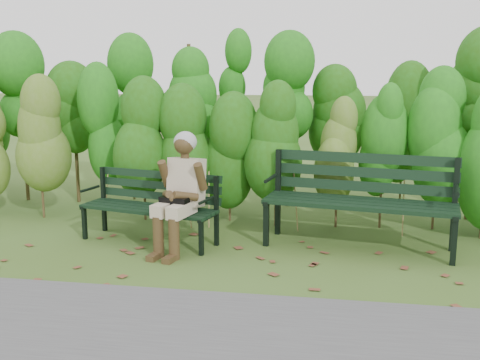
# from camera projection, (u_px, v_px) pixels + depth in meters

# --- Properties ---
(ground) EXTENTS (80.00, 80.00, 0.00)m
(ground) POSITION_uv_depth(u_px,v_px,m) (234.00, 258.00, 5.75)
(ground) COLOR #3D581D
(hedge_band) EXTENTS (11.04, 1.67, 2.42)m
(hedge_band) POSITION_uv_depth(u_px,v_px,m) (259.00, 120.00, 7.32)
(hedge_band) COLOR #47381E
(hedge_band) RESTS_ON ground
(leaf_litter) EXTENTS (5.59, 2.14, 0.01)m
(leaf_litter) POSITION_uv_depth(u_px,v_px,m) (279.00, 258.00, 5.76)
(leaf_litter) COLOR brown
(leaf_litter) RESTS_ON ground
(bench_left) EXTENTS (1.63, 0.86, 0.78)m
(bench_left) POSITION_uv_depth(u_px,v_px,m) (152.00, 201.00, 6.28)
(bench_left) COLOR black
(bench_left) RESTS_ON ground
(bench_right) EXTENTS (2.09, 0.98, 1.01)m
(bench_right) POSITION_uv_depth(u_px,v_px,m) (361.00, 193.00, 6.06)
(bench_right) COLOR black
(bench_right) RESTS_ON ground
(seated_woman) EXTENTS (0.56, 0.82, 1.26)m
(seated_woman) POSITION_uv_depth(u_px,v_px,m) (180.00, 186.00, 5.91)
(seated_woman) COLOR tan
(seated_woman) RESTS_ON ground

